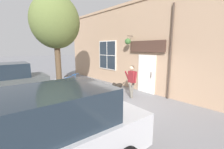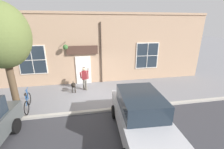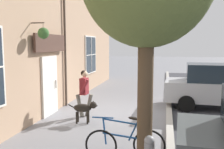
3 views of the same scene
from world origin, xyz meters
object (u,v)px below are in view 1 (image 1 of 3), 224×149
Objects in this scene: street_tree_by_curb at (57,23)px; fire_hydrant at (56,85)px; dog_on_leash at (118,86)px; parked_car_mid_block at (42,137)px; leaning_bicycle at (69,85)px; pedestrian_walking at (132,79)px.

street_tree_by_curb is 3.35m from fire_hydrant.
fire_hydrant is at bearing -51.16° from dog_on_leash.
leaning_bicycle is at bearing -119.53° from parked_car_mid_block.
dog_on_leash is (0.25, -0.74, -0.47)m from pedestrian_walking.
parked_car_mid_block reaches higher than leaning_bicycle.
street_tree_by_curb is 6.80× the size of fire_hydrant.
leaning_bicycle is (1.92, -3.01, -0.58)m from pedestrian_walking.
street_tree_by_curb is at bearing -114.94° from parked_car_mid_block.
fire_hydrant is (2.22, -2.76, -0.09)m from dog_on_leash.
leaning_bicycle is (1.67, -2.27, -0.11)m from dog_on_leash.
parked_car_mid_block is at bearing 67.20° from fire_hydrant.
leaning_bicycle is 2.23× the size of fire_hydrant.
pedestrian_walking is 4.88m from street_tree_by_curb.
parked_car_mid_block is 5.70× the size of fire_hydrant.
street_tree_by_curb is 6.64m from parked_car_mid_block.
pedestrian_walking is at bearing 125.16° from street_tree_by_curb.
street_tree_by_curb is 1.19× the size of parked_car_mid_block.
pedestrian_walking is 0.94× the size of leaning_bicycle.
pedestrian_walking is at bearing 125.25° from fire_hydrant.
pedestrian_walking is 5.29m from parked_car_mid_block.
leaning_bicycle is 0.39× the size of parked_car_mid_block.
parked_car_mid_block is (4.59, 2.88, 0.39)m from dog_on_leash.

